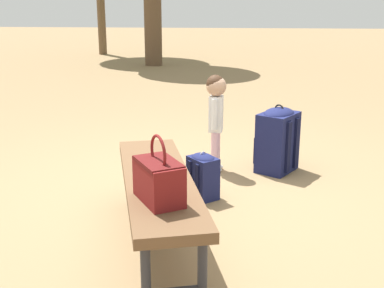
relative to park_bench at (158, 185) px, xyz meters
name	(u,v)px	position (x,y,z in m)	size (l,w,h in m)	color
ground_plane	(181,194)	(0.83, -0.06, -0.39)	(40.00, 40.00, 0.00)	#8C704C
park_bench	(158,185)	(0.00, 0.00, 0.00)	(1.65, 0.78, 0.45)	brown
handbag	(159,179)	(-0.37, -0.06, 0.18)	(0.37, 0.32, 0.37)	maroon
child_standing	(216,108)	(1.42, -0.31, 0.17)	(0.23, 0.17, 0.85)	#E5B2C6
backpack_large	(277,138)	(1.45, -0.85, -0.09)	(0.44, 0.41, 0.60)	#191E4C
backpack_small	(203,175)	(0.77, -0.24, -0.21)	(0.28, 0.27, 0.38)	#191E4C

